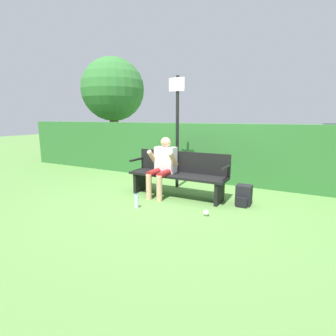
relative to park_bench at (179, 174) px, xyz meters
name	(u,v)px	position (x,y,z in m)	size (l,w,h in m)	color
ground_plane	(177,196)	(0.00, -0.07, -0.46)	(40.00, 40.00, 0.00)	#5B8942
hedge_back	(206,152)	(0.00, 1.52, 0.25)	(12.00, 0.42, 1.41)	#337033
park_bench	(179,174)	(0.00, 0.00, 0.00)	(1.97, 0.51, 0.88)	black
person_seated	(163,164)	(-0.28, -0.13, 0.19)	(0.56, 0.63, 1.17)	silver
backpack	(244,196)	(1.28, 0.03, -0.28)	(0.26, 0.30, 0.36)	black
water_bottle	(137,201)	(-0.32, -1.00, -0.33)	(0.07, 0.07, 0.26)	silver
signpost	(177,126)	(-0.32, 0.58, 0.92)	(0.35, 0.09, 2.42)	black
tree	(113,90)	(-4.11, 3.04, 2.05)	(2.22, 2.22, 3.64)	brown
litter_crumple	(206,213)	(0.87, -0.78, -0.41)	(0.09, 0.09, 0.09)	silver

